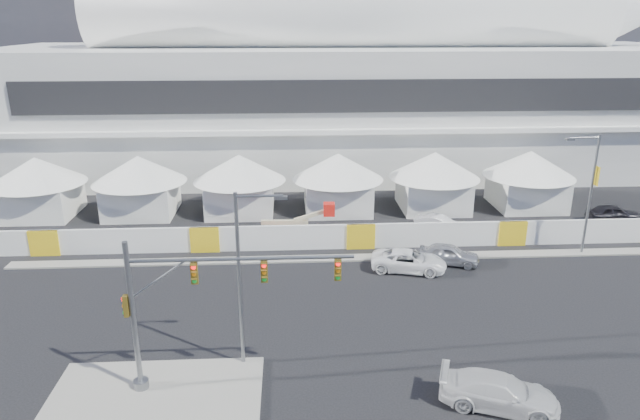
{
  "coord_description": "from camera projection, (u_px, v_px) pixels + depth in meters",
  "views": [
    {
      "loc": [
        0.51,
        -26.57,
        17.08
      ],
      "look_at": [
        2.58,
        10.0,
        4.73
      ],
      "focal_mm": 32.0,
      "sensor_mm": 36.0,
      "label": 1
    }
  ],
  "objects": [
    {
      "name": "pickup_curb",
      "position": [
        409.0,
        261.0,
        40.45
      ],
      "size": [
        3.62,
        5.73,
        1.47
      ],
      "primitive_type": "imported",
      "rotation": [
        0.0,
        0.0,
        1.33
      ],
      "color": "white",
      "rests_on": "ground"
    },
    {
      "name": "stadium",
      "position": [
        357.0,
        86.0,
        67.27
      ],
      "size": [
        80.0,
        24.8,
        21.98
      ],
      "color": "silver",
      "rests_on": "ground"
    },
    {
      "name": "median_island",
      "position": [
        157.0,
        391.0,
        27.38
      ],
      "size": [
        10.0,
        5.0,
        0.15
      ],
      "primitive_type": "cube",
      "color": "gray",
      "rests_on": "ground"
    },
    {
      "name": "streetlight_curb",
      "position": [
        589.0,
        187.0,
        41.89
      ],
      "size": [
        2.72,
        0.61,
        9.19
      ],
      "color": "slate",
      "rests_on": "ground"
    },
    {
      "name": "lot_car_a",
      "position": [
        439.0,
        224.0,
        47.81
      ],
      "size": [
        3.55,
        4.26,
        1.37
      ],
      "primitive_type": "imported",
      "rotation": [
        0.0,
        0.0,
        0.97
      ],
      "color": "silver",
      "rests_on": "ground"
    },
    {
      "name": "streetlight_median",
      "position": [
        244.0,
        268.0,
        27.98
      ],
      "size": [
        2.54,
        0.26,
        9.19
      ],
      "color": "slate",
      "rests_on": "median_island"
    },
    {
      "name": "traffic_mast",
      "position": [
        181.0,
        308.0,
        26.31
      ],
      "size": [
        10.58,
        0.74,
        7.57
      ],
      "color": "slate",
      "rests_on": "median_island"
    },
    {
      "name": "far_curb",
      "position": [
        546.0,
        253.0,
        43.44
      ],
      "size": [
        80.0,
        1.2,
        0.12
      ],
      "primitive_type": "cube",
      "color": "gray",
      "rests_on": "ground"
    },
    {
      "name": "tent_row",
      "position": [
        289.0,
        178.0,
        52.29
      ],
      "size": [
        53.4,
        8.4,
        5.4
      ],
      "color": "white",
      "rests_on": "ground"
    },
    {
      "name": "hoarding_fence",
      "position": [
        361.0,
        236.0,
        44.28
      ],
      "size": [
        70.0,
        0.25,
        2.0
      ],
      "primitive_type": "cube",
      "color": "white",
      "rests_on": "ground"
    },
    {
      "name": "lot_car_b",
      "position": [
        613.0,
        213.0,
        50.23
      ],
      "size": [
        2.04,
        4.59,
        1.54
      ],
      "primitive_type": "imported",
      "rotation": [
        0.0,
        0.0,
        1.52
      ],
      "color": "black",
      "rests_on": "ground"
    },
    {
      "name": "sedan_silver",
      "position": [
        449.0,
        254.0,
        41.56
      ],
      "size": [
        3.06,
        4.69,
        1.48
      ],
      "primitive_type": "imported",
      "rotation": [
        0.0,
        0.0,
        1.24
      ],
      "color": "silver",
      "rests_on": "ground"
    },
    {
      "name": "boom_lift",
      "position": [
        279.0,
        234.0,
        44.91
      ],
      "size": [
        6.85,
        1.69,
        3.47
      ],
      "rotation": [
        0.0,
        0.0,
        -0.04
      ],
      "color": "red",
      "rests_on": "ground"
    },
    {
      "name": "ground",
      "position": [
        283.0,
        354.0,
        30.57
      ],
      "size": [
        160.0,
        160.0,
        0.0
      ],
      "primitive_type": "plane",
      "color": "black",
      "rests_on": "ground"
    },
    {
      "name": "pickup_near",
      "position": [
        499.0,
        392.0,
        26.18
      ],
      "size": [
        3.83,
        5.8,
        1.56
      ],
      "primitive_type": "imported",
      "rotation": [
        0.0,
        0.0,
        1.24
      ],
      "color": "silver",
      "rests_on": "ground"
    }
  ]
}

